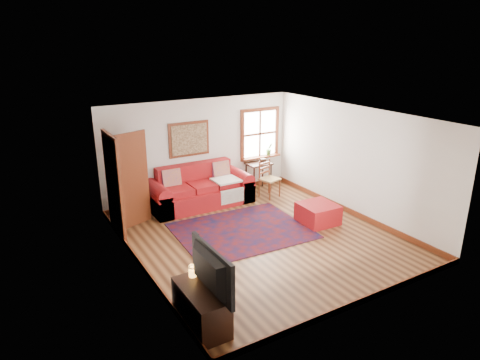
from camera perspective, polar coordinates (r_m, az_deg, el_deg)
ground at (r=8.86m, az=2.67°, el=-7.62°), size 5.50×5.50×0.00m
room_envelope at (r=8.27m, az=2.78°, el=2.73°), size 5.04×5.54×2.52m
window at (r=11.48m, az=2.83°, el=5.51°), size 1.18×0.20×1.38m
doorway at (r=9.14m, az=-15.21°, el=-0.19°), size 0.89×1.08×2.14m
framed_artwork at (r=10.46m, az=-6.79°, el=5.44°), size 1.05×0.07×0.85m
persian_rug at (r=9.10m, az=0.22°, el=-6.76°), size 2.78×2.27×0.02m
red_leather_sofa at (r=10.44m, az=-5.38°, el=-1.58°), size 2.49×1.03×0.97m
red_ottoman at (r=9.57m, az=10.34°, el=-4.41°), size 0.79×0.79×0.43m
side_table at (r=11.28m, az=2.50°, el=1.68°), size 0.63×0.47×0.75m
ladder_back_chair at (r=10.89m, az=3.75°, el=0.38°), size 0.54×0.52×0.95m
media_cabinet at (r=6.31m, az=-5.22°, el=-16.55°), size 0.47×1.04×0.57m
television at (r=5.90m, az=-4.78°, el=-12.08°), size 0.15×1.16×0.67m
candle_hurricane at (r=6.41m, az=-6.36°, el=-12.04°), size 0.12×0.12×0.18m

